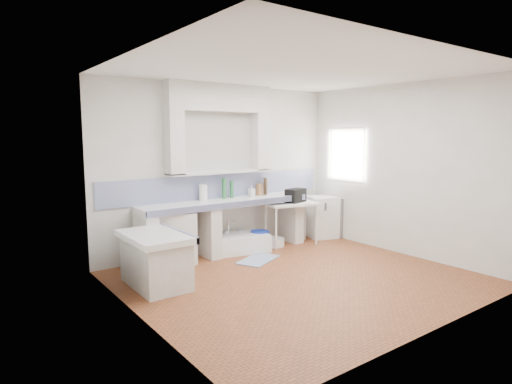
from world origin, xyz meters
TOP-DOWN VIEW (x-y plane):
  - floor at (0.00, 0.00)m, footprint 4.50×4.50m
  - ceiling at (0.00, 0.00)m, footprint 4.50×4.50m
  - wall_back at (0.00, 2.00)m, footprint 4.50×0.00m
  - wall_front at (0.00, -2.00)m, footprint 4.50×0.00m
  - wall_left at (-2.25, 0.00)m, footprint 0.00×4.50m
  - wall_right at (2.25, 0.00)m, footprint 0.00×4.50m
  - alcove_mass at (-0.10, 1.88)m, footprint 1.90×0.25m
  - window_frame at (2.42, 1.20)m, footprint 0.35×0.86m
  - lace_valance at (2.28, 1.20)m, footprint 0.01×0.84m
  - counter_slab at (-0.10, 1.70)m, footprint 3.00×0.60m
  - counter_lip at (-0.10, 1.42)m, footprint 3.00×0.04m
  - counter_pier_left at (-1.50, 1.70)m, footprint 0.20×0.55m
  - counter_pier_mid at (-0.45, 1.70)m, footprint 0.20×0.55m
  - counter_pier_right at (1.30, 1.70)m, footprint 0.20×0.55m
  - peninsula_top at (-1.70, 0.90)m, footprint 0.70×1.10m
  - peninsula_base at (-1.70, 0.90)m, footprint 0.60×1.00m
  - peninsula_lip at (-1.37, 0.90)m, footprint 0.04×1.10m
  - backsplash at (0.00, 1.99)m, footprint 4.27×0.03m
  - stove at (-1.04, 1.71)m, footprint 0.66×0.64m
  - sink at (0.06, 1.67)m, footprint 1.20×0.81m
  - side_table at (1.15, 1.49)m, footprint 1.00×0.69m
  - fridge at (2.01, 1.58)m, footprint 0.65×0.65m
  - bucket_red at (-0.10, 1.57)m, footprint 0.38×0.38m
  - bucket_orange at (0.11, 1.68)m, footprint 0.35×0.35m
  - bucket_blue at (0.53, 1.61)m, footprint 0.39×0.39m
  - basin_white at (0.83, 1.58)m, footprint 0.39×0.39m
  - water_bottle_a at (-0.00, 1.85)m, footprint 0.11×0.11m
  - water_bottle_b at (0.28, 1.85)m, footprint 0.10×0.10m
  - black_bag at (1.25, 1.49)m, footprint 0.43×0.31m
  - green_bottle_a at (-0.04, 1.85)m, footprint 0.09×0.09m
  - green_bottle_b at (0.11, 1.85)m, footprint 0.08×0.08m
  - knife_block at (0.68, 1.83)m, footprint 0.11×0.09m
  - cutting_board at (0.84, 1.85)m, footprint 0.11×0.21m
  - paper_towel at (-0.45, 1.85)m, footprint 0.16×0.16m
  - soap_bottle at (0.49, 1.80)m, footprint 0.09×0.10m
  - rug at (0.08, 1.05)m, footprint 0.84×0.69m

SIDE VIEW (x-z plane):
  - floor at x=0.00m, z-range 0.00..0.00m
  - rug at x=0.08m, z-range 0.00..0.01m
  - basin_white at x=0.83m, z-range 0.00..0.14m
  - bucket_orange at x=0.11m, z-range 0.00..0.25m
  - sink at x=0.06m, z-range 0.00..0.26m
  - bucket_red at x=-0.10m, z-range 0.00..0.27m
  - bucket_blue at x=0.53m, z-range 0.00..0.31m
  - water_bottle_b at x=0.28m, z-range 0.00..0.32m
  - water_bottle_a at x=0.00m, z-range 0.00..0.34m
  - peninsula_base at x=-1.70m, z-range 0.00..0.62m
  - side_table at x=1.15m, z-range 0.36..0.40m
  - fridge at x=2.01m, z-range 0.00..0.79m
  - stove at x=-1.04m, z-range 0.00..0.80m
  - counter_pier_left at x=-1.50m, z-range 0.00..0.82m
  - counter_pier_mid at x=-0.45m, z-range 0.00..0.82m
  - counter_pier_right at x=1.30m, z-range 0.00..0.82m
  - peninsula_top at x=-1.70m, z-range 0.62..0.70m
  - peninsula_lip at x=-1.37m, z-range 0.61..0.71m
  - counter_slab at x=-0.10m, z-range 0.82..0.90m
  - counter_lip at x=-0.10m, z-range 0.81..0.91m
  - black_bag at x=1.25m, z-range 0.76..1.01m
  - soap_bottle at x=0.49m, z-range 0.90..1.10m
  - knife_block at x=0.68m, z-range 0.90..1.11m
  - paper_towel at x=-0.45m, z-range 0.90..1.17m
  - green_bottle_b at x=0.11m, z-range 0.90..1.20m
  - cutting_board at x=0.84m, z-range 0.90..1.20m
  - green_bottle_a at x=-0.04m, z-range 0.90..1.25m
  - backsplash at x=0.00m, z-range 0.90..1.30m
  - wall_back at x=0.00m, z-range -0.85..3.65m
  - wall_front at x=0.00m, z-range -0.85..3.65m
  - wall_left at x=-2.25m, z-range -0.85..3.65m
  - wall_right at x=2.25m, z-range -0.85..3.65m
  - window_frame at x=2.42m, z-range 1.07..2.13m
  - lace_valance at x=2.28m, z-range 1.86..2.10m
  - alcove_mass at x=-0.10m, z-range 2.35..2.80m
  - ceiling at x=0.00m, z-range 2.80..2.80m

